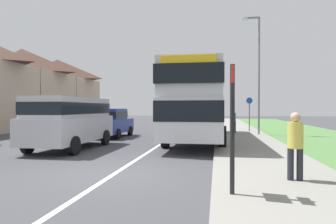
% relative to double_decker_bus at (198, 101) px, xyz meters
% --- Properties ---
extents(ground_plane, '(120.00, 120.00, 0.00)m').
position_rel_double_decker_bus_xyz_m(ground_plane, '(-1.70, -8.41, -2.14)').
color(ground_plane, '#424247').
extents(lane_marking_centre, '(0.14, 60.00, 0.01)m').
position_rel_double_decker_bus_xyz_m(lane_marking_centre, '(-1.70, -0.41, -2.14)').
color(lane_marking_centre, silver).
rests_on(lane_marking_centre, ground_plane).
extents(pavement_near_side, '(3.20, 68.00, 0.12)m').
position_rel_double_decker_bus_xyz_m(pavement_near_side, '(2.50, -2.41, -2.08)').
color(pavement_near_side, gray).
rests_on(pavement_near_side, ground_plane).
extents(double_decker_bus, '(2.80, 11.28, 3.70)m').
position_rel_double_decker_bus_xyz_m(double_decker_bus, '(0.00, 0.00, 0.00)').
color(double_decker_bus, '#BCBCC1').
rests_on(double_decker_bus, ground_plane).
extents(parked_van_silver, '(2.11, 5.08, 2.21)m').
position_rel_double_decker_bus_xyz_m(parked_van_silver, '(-5.21, -4.14, -0.83)').
color(parked_van_silver, '#B7B7BC').
rests_on(parked_van_silver, ground_plane).
extents(parked_car_blue, '(1.87, 3.91, 1.73)m').
position_rel_double_decker_bus_xyz_m(parked_car_blue, '(-5.33, 1.05, -1.20)').
color(parked_car_blue, navy).
rests_on(parked_car_blue, ground_plane).
extents(pedestrian_at_stop, '(0.34, 0.34, 1.67)m').
position_rel_double_decker_bus_xyz_m(pedestrian_at_stop, '(2.77, -8.93, -1.17)').
color(pedestrian_at_stop, '#23232D').
rests_on(pedestrian_at_stop, ground_plane).
extents(pedestrian_walking_away, '(0.34, 0.34, 1.67)m').
position_rel_double_decker_bus_xyz_m(pedestrian_walking_away, '(2.09, 4.29, -1.17)').
color(pedestrian_walking_away, '#23232D').
rests_on(pedestrian_walking_away, ground_plane).
extents(bus_stop_sign, '(0.09, 0.52, 2.60)m').
position_rel_double_decker_bus_xyz_m(bus_stop_sign, '(1.30, -10.27, -0.60)').
color(bus_stop_sign, black).
rests_on(bus_stop_sign, ground_plane).
extents(cycle_route_sign, '(0.44, 0.08, 2.52)m').
position_rel_double_decker_bus_xyz_m(cycle_route_sign, '(3.30, 5.91, -0.72)').
color(cycle_route_sign, slate).
rests_on(cycle_route_sign, ground_plane).
extents(street_lamp_mid, '(1.14, 0.20, 7.50)m').
position_rel_double_decker_bus_xyz_m(street_lamp_mid, '(3.51, 3.29, 2.16)').
color(street_lamp_mid, slate).
rests_on(street_lamp_mid, ground_plane).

